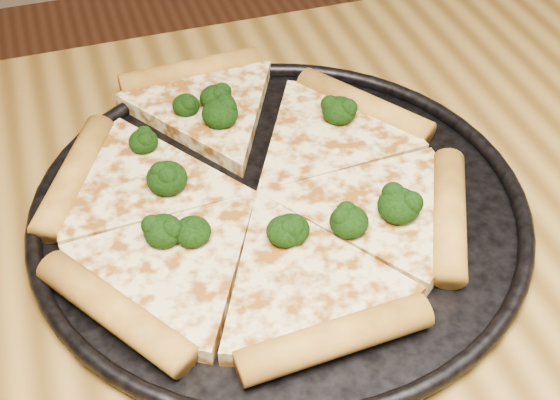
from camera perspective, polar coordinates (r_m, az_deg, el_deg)
name	(u,v)px	position (r m, az deg, el deg)	size (l,w,h in m)	color
pizza_pan	(280,207)	(0.64, 0.00, -0.53)	(0.41, 0.41, 0.02)	black
pizza	(254,190)	(0.64, -1.91, 0.76)	(0.37, 0.38, 0.03)	#DFD188
broccoli_florets	(253,171)	(0.64, -1.97, 2.12)	(0.22, 0.22, 0.03)	black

